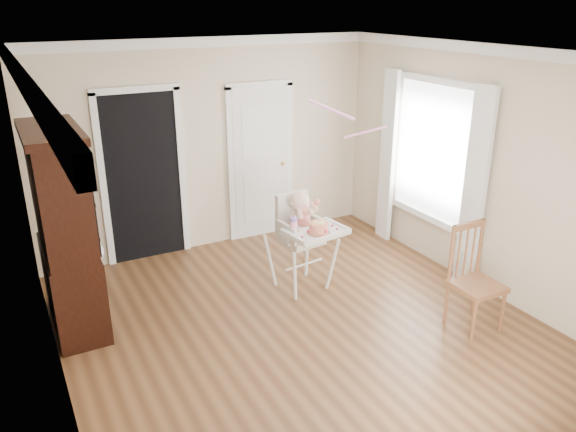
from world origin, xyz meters
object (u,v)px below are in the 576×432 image
china_cabinet (66,232)px  dining_chair (475,282)px  high_chair (302,231)px  cake (319,228)px  sippy_cup (294,224)px

china_cabinet → dining_chair: size_ratio=1.88×
high_chair → cake: size_ratio=4.35×
cake → china_cabinet: 2.54m
cake → dining_chair: size_ratio=0.24×
high_chair → cake: 0.34m
high_chair → dining_chair: 1.90m
high_chair → china_cabinet: size_ratio=0.56×
china_cabinet → cake: bearing=-16.2°
dining_chair → china_cabinet: bearing=152.2°
high_chair → sippy_cup: (-0.18, -0.13, 0.17)m
china_cabinet → high_chair: bearing=-9.5°
china_cabinet → dining_chair: china_cabinet is taller
high_chair → china_cabinet: 2.45m
china_cabinet → dining_chair: (3.51, -1.93, -0.52)m
dining_chair → cake: bearing=132.4°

